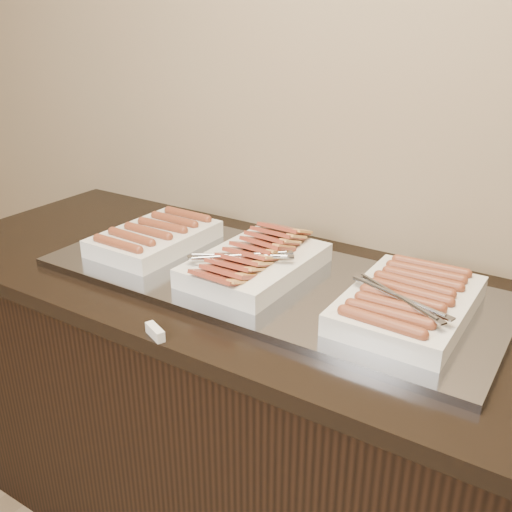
{
  "coord_description": "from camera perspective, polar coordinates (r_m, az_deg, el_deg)",
  "views": [
    {
      "loc": [
        0.71,
        0.98,
        1.55
      ],
      "look_at": [
        -0.03,
        2.13,
        0.97
      ],
      "focal_mm": 40.0,
      "sensor_mm": 36.0,
      "label": 1
    }
  ],
  "objects": [
    {
      "name": "counter",
      "position": [
        1.74,
        0.78,
        -16.07
      ],
      "size": [
        2.06,
        0.76,
        0.9
      ],
      "color": "black",
      "rests_on": "ground"
    },
    {
      "name": "warming_tray",
      "position": [
        1.49,
        0.96,
        -2.36
      ],
      "size": [
        1.2,
        0.5,
        0.02
      ],
      "primitive_type": "cube",
      "color": "gray",
      "rests_on": "counter"
    },
    {
      "name": "dish_left",
      "position": [
        1.69,
        -10.06,
        1.87
      ],
      "size": [
        0.24,
        0.36,
        0.07
      ],
      "rotation": [
        0.0,
        0.0,
        -0.01
      ],
      "color": "silver",
      "rests_on": "warming_tray"
    },
    {
      "name": "dish_center",
      "position": [
        1.49,
        -0.13,
        -0.58
      ],
      "size": [
        0.27,
        0.4,
        0.1
      ],
      "rotation": [
        0.0,
        0.0,
        -0.02
      ],
      "color": "silver",
      "rests_on": "warming_tray"
    },
    {
      "name": "dish_right",
      "position": [
        1.33,
        14.95,
        -4.46
      ],
      "size": [
        0.27,
        0.39,
        0.08
      ],
      "rotation": [
        0.0,
        0.0,
        -0.0
      ],
      "color": "silver",
      "rests_on": "warming_tray"
    },
    {
      "name": "label_holder",
      "position": [
        1.27,
        -10.05,
        -7.49
      ],
      "size": [
        0.06,
        0.04,
        0.02
      ],
      "primitive_type": "cube",
      "rotation": [
        0.0,
        0.0,
        -0.4
      ],
      "color": "silver",
      "rests_on": "counter"
    }
  ]
}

